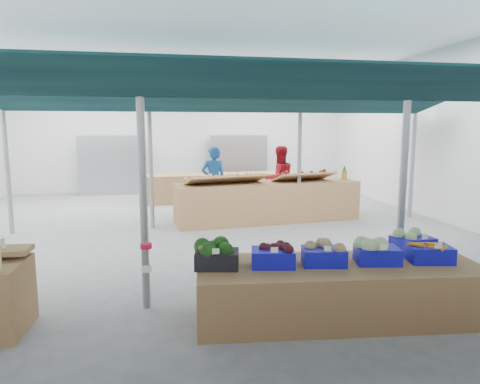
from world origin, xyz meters
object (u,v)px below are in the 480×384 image
(veg_counter, at_px, (338,290))
(vendor_right, at_px, (279,179))
(fruit_counter, at_px, (268,202))
(vendor_left, at_px, (214,181))

(veg_counter, xyz_separation_m, vendor_right, (1.10, 6.53, 0.57))
(fruit_counter, bearing_deg, vendor_left, 131.10)
(fruit_counter, bearing_deg, vendor_right, 55.00)
(fruit_counter, relative_size, vendor_right, 2.50)
(vendor_left, bearing_deg, veg_counter, 89.75)
(fruit_counter, bearing_deg, veg_counter, -101.63)
(veg_counter, xyz_separation_m, fruit_counter, (0.50, 5.43, 0.15))
(vendor_left, bearing_deg, vendor_right, 173.61)
(vendor_right, bearing_deg, vendor_left, -6.39)
(fruit_counter, height_order, vendor_right, vendor_right)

